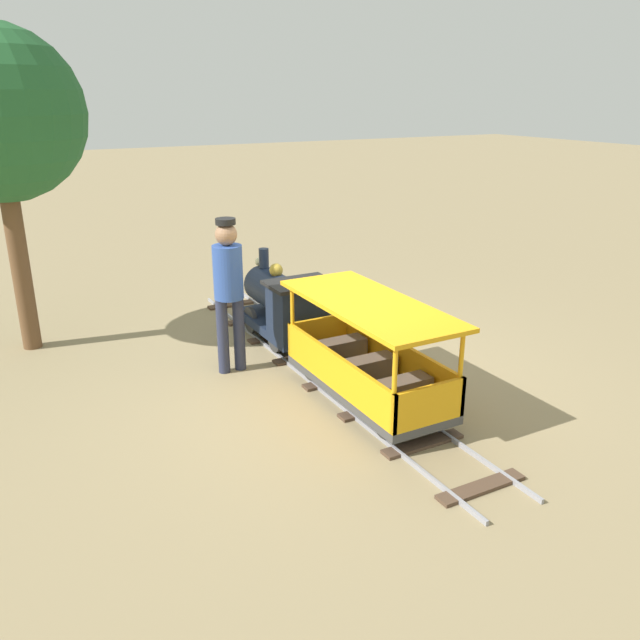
% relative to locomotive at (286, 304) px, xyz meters
% --- Properties ---
extents(ground_plane, '(60.00, 60.00, 0.00)m').
position_rel_locomotive_xyz_m(ground_plane, '(0.00, -1.08, -0.48)').
color(ground_plane, '#8C7A56').
extents(track, '(0.76, 5.70, 0.04)m').
position_rel_locomotive_xyz_m(track, '(0.00, -0.85, -0.47)').
color(track, gray).
rests_on(track, ground_plane).
extents(locomotive, '(0.72, 1.45, 0.98)m').
position_rel_locomotive_xyz_m(locomotive, '(0.00, 0.00, 0.00)').
color(locomotive, '#192338').
rests_on(locomotive, ground_plane).
extents(passenger_car, '(0.82, 2.00, 0.97)m').
position_rel_locomotive_xyz_m(passenger_car, '(0.00, -1.75, -0.06)').
color(passenger_car, '#3F3F3F').
rests_on(passenger_car, ground_plane).
extents(conductor_person, '(0.30, 0.30, 1.62)m').
position_rel_locomotive_xyz_m(conductor_person, '(-0.83, -0.42, 0.47)').
color(conductor_person, '#282D47').
rests_on(conductor_person, ground_plane).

